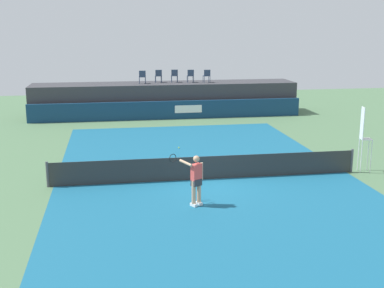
{
  "coord_description": "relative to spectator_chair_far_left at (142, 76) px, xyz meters",
  "views": [
    {
      "loc": [
        -3.7,
        -18.97,
        6.03
      ],
      "look_at": [
        -0.28,
        2.0,
        1.0
      ],
      "focal_mm": 46.93,
      "sensor_mm": 36.0,
      "label": 1
    }
  ],
  "objects": [
    {
      "name": "spectator_chair_right",
      "position": [
        3.32,
        0.19,
        0.0
      ],
      "size": [
        0.46,
        0.46,
        0.89
      ],
      "color": "#2D3D56",
      "rests_on": "spectator_platform"
    },
    {
      "name": "sponsor_wall",
      "position": [
        1.55,
        -1.53,
        -2.09
      ],
      "size": [
        18.0,
        0.22,
        1.2
      ],
      "color": "navy",
      "rests_on": "ground"
    },
    {
      "name": "tennis_player",
      "position": [
        0.59,
        -17.92,
        -1.73
      ],
      "size": [
        1.1,
        1.01,
        1.77
      ],
      "color": "white",
      "rests_on": "court_inner"
    },
    {
      "name": "spectator_chair_center",
      "position": [
        2.24,
        0.45,
        0.0
      ],
      "size": [
        0.46,
        0.46,
        0.89
      ],
      "color": "#2D3D56",
      "rests_on": "spectator_platform"
    },
    {
      "name": "net_post_near",
      "position": [
        -4.65,
        -15.03,
        -2.19
      ],
      "size": [
        0.1,
        0.1,
        1.0
      ],
      "primitive_type": "cylinder",
      "color": "#4C4C51",
      "rests_on": "ground"
    },
    {
      "name": "tennis_net",
      "position": [
        1.55,
        -15.03,
        -2.22
      ],
      "size": [
        12.4,
        0.02,
        0.95
      ],
      "primitive_type": "cube",
      "color": "#2D2D2D",
      "rests_on": "ground"
    },
    {
      "name": "court_inner",
      "position": [
        1.55,
        -15.03,
        -2.69
      ],
      "size": [
        12.0,
        22.0,
        0.0
      ],
      "primitive_type": "cube",
      "color": "#16597A",
      "rests_on": "ground"
    },
    {
      "name": "spectator_platform",
      "position": [
        1.55,
        0.27,
        -1.59
      ],
      "size": [
        18.0,
        2.8,
        2.2
      ],
      "primitive_type": "cube",
      "color": "#38383D",
      "rests_on": "ground"
    },
    {
      "name": "spectator_chair_far_left",
      "position": [
        0.0,
        0.0,
        0.0
      ],
      "size": [
        0.45,
        0.45,
        0.89
      ],
      "color": "#2D3D56",
      "rests_on": "spectator_platform"
    },
    {
      "name": "umpire_chair",
      "position": [
        8.21,
        -15.01,
        -1.11
      ],
      "size": [
        0.52,
        0.52,
        2.76
      ],
      "color": "white",
      "rests_on": "ground"
    },
    {
      "name": "tennis_ball",
      "position": [
        1.14,
        -9.7,
        -2.66
      ],
      "size": [
        0.07,
        0.07,
        0.07
      ],
      "primitive_type": "sphere",
      "color": "#D8EA33",
      "rests_on": "court_inner"
    },
    {
      "name": "ground_plane",
      "position": [
        1.55,
        -12.03,
        -2.69
      ],
      "size": [
        48.0,
        48.0,
        0.0
      ],
      "primitive_type": "plane",
      "color": "#4C704C"
    },
    {
      "name": "net_post_far",
      "position": [
        7.75,
        -15.03,
        -2.19
      ],
      "size": [
        0.1,
        0.1,
        1.0
      ],
      "primitive_type": "cylinder",
      "color": "#4C4C51",
      "rests_on": "ground"
    },
    {
      "name": "spectator_chair_far_right",
      "position": [
        4.43,
        -0.0,
        0.0
      ],
      "size": [
        0.45,
        0.45,
        0.89
      ],
      "color": "#2D3D56",
      "rests_on": "spectator_platform"
    },
    {
      "name": "spectator_chair_left",
      "position": [
        1.14,
        0.45,
        0.0
      ],
      "size": [
        0.44,
        0.44,
        0.89
      ],
      "color": "#2D3D56",
      "rests_on": "spectator_platform"
    }
  ]
}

